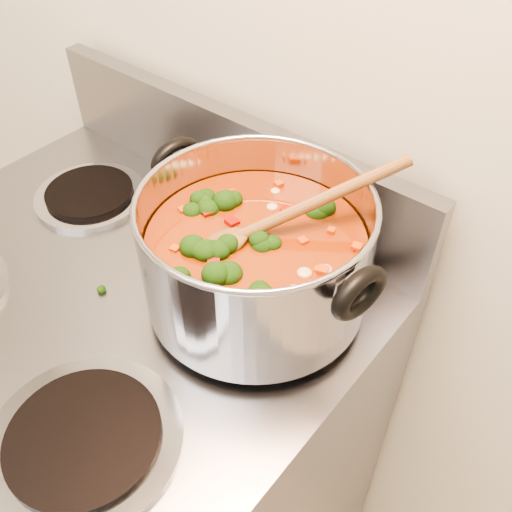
% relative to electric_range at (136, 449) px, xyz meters
% --- Properties ---
extents(electric_range, '(0.74, 0.67, 1.08)m').
position_rel_electric_range_xyz_m(electric_range, '(0.00, 0.00, 0.00)').
color(electric_range, gray).
rests_on(electric_range, ground).
extents(stockpot, '(0.36, 0.30, 0.18)m').
position_rel_electric_range_xyz_m(stockpot, '(0.19, 0.14, 0.54)').
color(stockpot, '#A9A9B1').
rests_on(stockpot, electric_range).
extents(wooden_spoon, '(0.19, 0.25, 0.11)m').
position_rel_electric_range_xyz_m(wooden_spoon, '(0.20, 0.15, 0.59)').
color(wooden_spoon, brown).
rests_on(wooden_spoon, stockpot).
extents(cooktop_crumbs, '(0.37, 0.03, 0.01)m').
position_rel_electric_range_xyz_m(cooktop_crumbs, '(0.18, 0.24, 0.46)').
color(cooktop_crumbs, black).
rests_on(cooktop_crumbs, electric_range).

